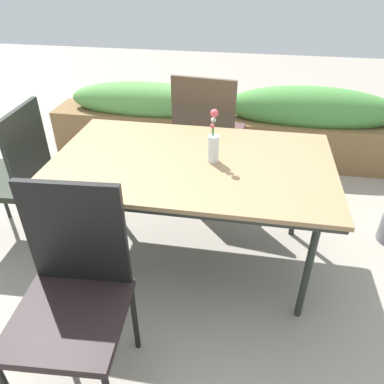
# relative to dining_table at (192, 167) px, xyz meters

# --- Properties ---
(ground_plane) EXTENTS (12.00, 12.00, 0.00)m
(ground_plane) POSITION_rel_dining_table_xyz_m (0.01, -0.04, -0.70)
(ground_plane) COLOR gray
(dining_table) EXTENTS (1.59, 0.97, 0.74)m
(dining_table) POSITION_rel_dining_table_xyz_m (0.00, 0.00, 0.00)
(dining_table) COLOR #8C704C
(dining_table) RESTS_ON ground
(chair_near_left) EXTENTS (0.49, 0.49, 1.00)m
(chair_near_left) POSITION_rel_dining_table_xyz_m (-0.37, -0.85, -0.14)
(chair_near_left) COLOR black
(chair_near_left) RESTS_ON ground
(chair_end_left) EXTENTS (0.49, 0.49, 0.98)m
(chair_end_left) POSITION_rel_dining_table_xyz_m (-1.17, 0.00, -0.14)
(chair_end_left) COLOR black
(chair_end_left) RESTS_ON ground
(chair_far_side) EXTENTS (0.55, 0.55, 1.01)m
(chair_far_side) POSITION_rel_dining_table_xyz_m (-0.02, 0.85, -0.13)
(chair_far_side) COLOR #503538
(chair_far_side) RESTS_ON ground
(flower_vase) EXTENTS (0.06, 0.06, 0.31)m
(flower_vase) POSITION_rel_dining_table_xyz_m (0.12, 0.01, 0.15)
(flower_vase) COLOR silver
(flower_vase) RESTS_ON dining_table
(planter_box) EXTENTS (3.40, 0.43, 0.74)m
(planter_box) POSITION_rel_dining_table_xyz_m (0.09, 1.51, -0.35)
(planter_box) COLOR brown
(planter_box) RESTS_ON ground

